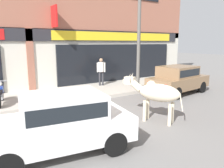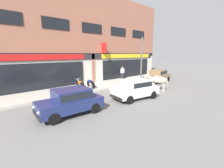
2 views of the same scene
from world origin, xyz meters
TOP-DOWN VIEW (x-y plane):
  - ground_plane at (0.00, 0.00)m, footprint 90.00×90.00m
  - sidewalk at (0.00, 3.86)m, footprint 19.00×3.32m
  - shop_building at (0.00, 5.78)m, footprint 23.00×1.40m
  - cow at (2.41, -1.30)m, footprint 1.20×1.98m
  - car_0 at (-6.03, -1.07)m, footprint 3.68×1.77m
  - car_1 at (-1.03, -1.56)m, footprint 3.77×2.11m
  - car_2 at (6.39, 1.11)m, footprint 3.73×1.96m
  - motorcycle_0 at (-2.86, 3.40)m, footprint 0.57×1.81m
  - motorcycle_1 at (-1.78, 3.39)m, footprint 0.64×1.79m
  - pedestrian at (3.72, 4.53)m, footprint 0.46×0.32m
  - utility_pole at (4.82, 2.50)m, footprint 0.18×0.18m

SIDE VIEW (x-z plane):
  - ground_plane at x=0.00m, z-range 0.00..0.00m
  - sidewalk at x=0.00m, z-range 0.00..0.16m
  - motorcycle_0 at x=-2.86m, z-range 0.11..0.99m
  - motorcycle_1 at x=-1.78m, z-range 0.11..0.99m
  - car_0 at x=-6.03m, z-range 0.08..1.54m
  - car_1 at x=-1.03m, z-range 0.08..1.54m
  - car_2 at x=6.39m, z-range 0.08..1.54m
  - cow at x=2.41m, z-range 0.20..1.81m
  - pedestrian at x=3.72m, z-range 0.35..1.95m
  - utility_pole at x=4.82m, z-range 0.16..5.22m
  - shop_building at x=0.00m, z-range -0.20..9.82m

